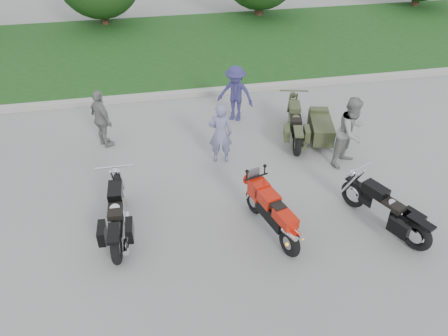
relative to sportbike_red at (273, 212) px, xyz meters
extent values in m
plane|color=#9B9B96|center=(-0.57, 0.47, -0.54)|extent=(80.00, 80.00, 0.00)
cube|color=#A3A099|center=(-0.57, 6.47, -0.46)|extent=(60.00, 0.30, 0.15)
cube|color=#285D1F|center=(-0.57, 10.62, -0.47)|extent=(60.00, 8.00, 0.14)
cylinder|color=#3F2B1C|center=(-3.57, 13.97, 0.06)|extent=(0.36, 0.36, 1.20)
cylinder|color=#3F2B1C|center=(3.43, 13.97, 0.06)|extent=(0.36, 0.36, 1.20)
torus|color=black|center=(0.17, -0.61, -0.25)|extent=(0.33, 0.61, 0.58)
torus|color=black|center=(-0.19, 0.69, -0.26)|extent=(0.26, 0.57, 0.56)
cube|color=black|center=(0.00, -0.01, -0.02)|extent=(0.48, 0.88, 0.33)
cube|color=#B91707|center=(-0.06, 0.20, 0.23)|extent=(0.44, 0.58, 0.24)
cube|color=#B91707|center=(0.11, -0.41, 0.19)|extent=(0.41, 0.57, 0.21)
cube|color=black|center=(0.03, -0.12, 0.27)|extent=(0.32, 0.38, 0.09)
cube|color=#B91707|center=(-0.15, 0.53, 0.19)|extent=(0.41, 0.45, 0.37)
cylinder|color=silver|center=(0.12, -0.68, 0.04)|extent=(0.21, 0.44, 0.20)
cylinder|color=silver|center=(0.25, -0.65, 0.04)|extent=(0.21, 0.44, 0.20)
torus|color=black|center=(-3.02, -0.16, -0.21)|extent=(0.19, 0.67, 0.66)
torus|color=black|center=(-2.96, 1.46, -0.23)|extent=(0.14, 0.63, 0.63)
cube|color=black|center=(-2.99, 0.65, -0.13)|extent=(0.25, 1.18, 0.14)
cube|color=silver|center=(-2.99, 0.65, -0.05)|extent=(0.31, 0.45, 0.34)
cube|color=black|center=(-2.98, 0.94, 0.22)|extent=(0.29, 0.55, 0.22)
cube|color=black|center=(-2.99, 0.50, 0.13)|extent=(0.29, 0.50, 0.12)
cube|color=black|center=(-3.02, -0.16, 0.15)|extent=(0.23, 0.54, 0.06)
cylinder|color=silver|center=(-2.83, 0.30, -0.26)|extent=(0.13, 1.08, 0.10)
torus|color=black|center=(2.58, -0.93, -0.22)|extent=(0.41, 0.65, 0.64)
torus|color=black|center=(1.94, 0.48, -0.24)|extent=(0.35, 0.59, 0.60)
cube|color=black|center=(2.26, -0.23, -0.14)|extent=(0.66, 1.11, 0.13)
cube|color=silver|center=(2.26, -0.23, -0.07)|extent=(0.43, 0.50, 0.33)
cube|color=black|center=(2.14, 0.03, 0.20)|extent=(0.45, 0.58, 0.21)
cube|color=black|center=(2.32, -0.35, 0.10)|extent=(0.44, 0.54, 0.11)
cube|color=black|center=(2.58, -0.93, 0.12)|extent=(0.40, 0.56, 0.06)
cylinder|color=silver|center=(2.55, -0.46, -0.27)|extent=(0.52, 0.98, 0.09)
torus|color=black|center=(1.41, 2.60, -0.21)|extent=(0.31, 0.68, 0.66)
torus|color=black|center=(1.79, 4.16, -0.23)|extent=(0.26, 0.63, 0.62)
cube|color=black|center=(1.60, 3.38, -0.13)|extent=(0.48, 1.18, 0.14)
cube|color=#3B4226|center=(1.60, 3.38, -0.05)|extent=(0.38, 0.49, 0.34)
cube|color=#3B4226|center=(1.67, 3.66, 0.22)|extent=(0.39, 0.58, 0.21)
cube|color=black|center=(1.57, 3.24, 0.12)|extent=(0.38, 0.53, 0.12)
cube|color=#3B4226|center=(1.41, 2.60, 0.14)|extent=(0.33, 0.57, 0.06)
cylinder|color=#3B4226|center=(1.69, 3.01, -0.27)|extent=(0.34, 1.06, 0.10)
cube|color=#3B4226|center=(2.24, 3.13, -0.15)|extent=(0.81, 1.35, 0.44)
torus|color=black|center=(2.47, 3.07, -0.27)|extent=(0.24, 0.55, 0.54)
imported|color=slate|center=(-0.52, 2.72, 0.24)|extent=(0.63, 0.47, 1.56)
imported|color=gray|center=(2.51, 2.03, 0.34)|extent=(1.08, 1.02, 1.75)
imported|color=navy|center=(0.28, 4.70, 0.27)|extent=(1.20, 1.05, 1.61)
imported|color=gray|center=(-3.34, 3.99, 0.24)|extent=(0.80, 0.98, 1.56)
camera|label=1|loc=(-2.16, -6.10, 5.65)|focal=35.00mm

